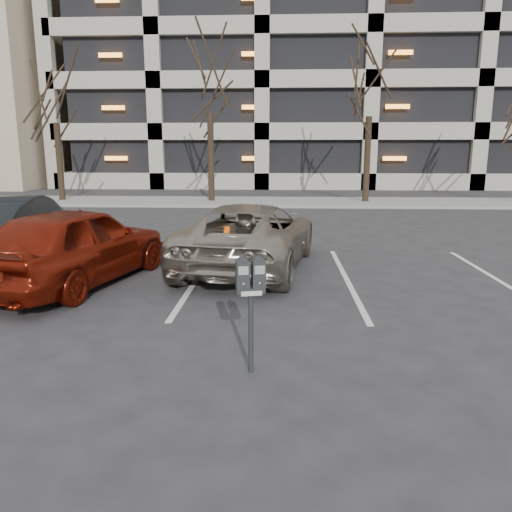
{
  "coord_description": "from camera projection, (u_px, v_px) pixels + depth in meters",
  "views": [
    {
      "loc": [
        0.15,
        -6.82,
        2.36
      ],
      "look_at": [
        -0.13,
        -1.03,
        1.13
      ],
      "focal_mm": 35.0,
      "sensor_mm": 36.0,
      "label": 1
    }
  ],
  "objects": [
    {
      "name": "parking_meter",
      "position": [
        251.0,
        287.0,
        5.22
      ],
      "size": [
        0.34,
        0.19,
        1.25
      ],
      "rotation": [
        0.0,
        0.0,
        0.23
      ],
      "color": "black",
      "rests_on": "ground"
    },
    {
      "name": "tree_a",
      "position": [
        52.0,
        72.0,
        22.08
      ],
      "size": [
        3.51,
        3.51,
        7.99
      ],
      "color": "black",
      "rests_on": "ground"
    },
    {
      "name": "parking_garage",
      "position": [
        438.0,
        58.0,
        37.74
      ],
      "size": [
        52.0,
        20.0,
        19.0
      ],
      "color": "black",
      "rests_on": "ground"
    },
    {
      "name": "stall_lines",
      "position": [
        198.0,
        277.0,
        9.47
      ],
      "size": [
        16.9,
        5.2,
        0.0
      ],
      "color": "silver",
      "rests_on": "ground"
    },
    {
      "name": "sidewalk",
      "position": [
        277.0,
        202.0,
        22.78
      ],
      "size": [
        80.0,
        4.0,
        0.12
      ],
      "primitive_type": "cube",
      "color": "gray",
      "rests_on": "ground"
    },
    {
      "name": "tree_b",
      "position": [
        209.0,
        55.0,
        21.61
      ],
      "size": [
        3.92,
        3.92,
        8.9
      ],
      "color": "black",
      "rests_on": "ground"
    },
    {
      "name": "suv_silver",
      "position": [
        250.0,
        236.0,
        10.15
      ],
      "size": [
        2.95,
        5.05,
        1.33
      ],
      "rotation": [
        0.0,
        0.0,
        2.97
      ],
      "color": "#A79E8E",
      "rests_on": "ground"
    },
    {
      "name": "car_red",
      "position": [
        76.0,
        245.0,
        8.85
      ],
      "size": [
        2.62,
        4.48,
        1.43
      ],
      "primitive_type": "imported",
      "rotation": [
        0.0,
        0.0,
        2.91
      ],
      "color": "maroon",
      "rests_on": "ground"
    },
    {
      "name": "tree_c",
      "position": [
        372.0,
        60.0,
        21.33
      ],
      "size": [
        3.74,
        3.74,
        8.51
      ],
      "color": "black",
      "rests_on": "ground"
    },
    {
      "name": "ground",
      "position": [
        269.0,
        318.0,
        7.16
      ],
      "size": [
        140.0,
        140.0,
        0.0
      ],
      "primitive_type": "plane",
      "color": "#28282B",
      "rests_on": "ground"
    },
    {
      "name": "car_dark",
      "position": [
        10.0,
        232.0,
        10.06
      ],
      "size": [
        2.0,
        4.67,
        1.5
      ],
      "primitive_type": "imported",
      "rotation": [
        0.0,
        0.0,
        3.23
      ],
      "color": "black",
      "rests_on": "ground"
    }
  ]
}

